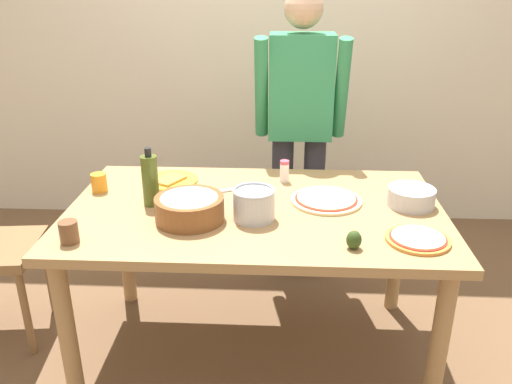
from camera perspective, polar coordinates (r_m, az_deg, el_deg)
name	(u,v)px	position (r m, az deg, el deg)	size (l,w,h in m)	color
ground	(255,350)	(2.66, -0.06, -16.74)	(8.00, 8.00, 0.00)	brown
wall_back	(268,35)	(3.67, 1.30, 16.62)	(5.60, 0.10, 2.60)	beige
dining_table	(255,226)	(2.29, -0.06, -3.73)	(1.60, 0.96, 0.76)	#A37A4C
person_cook	(300,121)	(2.91, 4.79, 7.67)	(0.49, 0.25, 1.62)	#2D2D38
pizza_raw_on_board	(326,200)	(2.33, 7.60, -0.83)	(0.31, 0.31, 0.02)	beige
pizza_cooked_on_tray	(418,239)	(2.07, 17.12, -4.87)	(0.24, 0.24, 0.02)	#C67A33
plate_with_slice	(170,180)	(2.56, -9.26, 1.26)	(0.26, 0.26, 0.02)	gold
popcorn_bowl	(189,206)	(2.13, -7.21, -1.51)	(0.28, 0.28, 0.11)	brown
mixing_bowl_steel	(411,197)	(2.35, 16.45, -0.52)	(0.20, 0.20, 0.08)	#B7B7BC
olive_oil_bottle	(150,180)	(2.28, -11.38, 1.27)	(0.07, 0.07, 0.26)	#47561E
steel_pot	(255,204)	(2.13, -0.13, -1.30)	(0.17, 0.17, 0.13)	#B7B7BC
cup_orange	(99,183)	(2.51, -16.62, 0.98)	(0.07, 0.07, 0.09)	orange
cup_small_brown	(69,232)	(2.07, -19.60, -4.10)	(0.07, 0.07, 0.09)	brown
salt_shaker	(284,171)	(2.52, 3.10, 2.27)	(0.04, 0.04, 0.11)	white
chef_knife	(216,191)	(2.41, -4.38, 0.09)	(0.28, 0.14, 0.02)	silver
avocado	(354,240)	(1.95, 10.55, -5.11)	(0.06, 0.06, 0.07)	#2D4219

